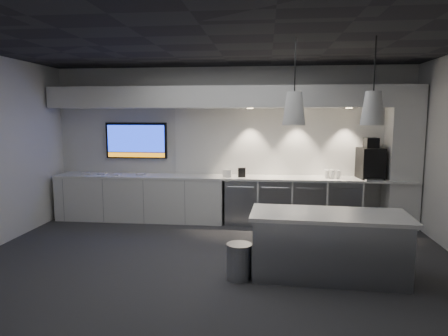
# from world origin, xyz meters

# --- Properties ---
(floor) EXTENTS (7.00, 7.00, 0.00)m
(floor) POSITION_xyz_m (0.00, 0.00, 0.00)
(floor) COLOR #2D2D30
(floor) RESTS_ON ground
(ceiling) EXTENTS (7.00, 7.00, 0.00)m
(ceiling) POSITION_xyz_m (0.00, 0.00, 3.00)
(ceiling) COLOR black
(ceiling) RESTS_ON wall_back
(wall_back) EXTENTS (7.00, 0.00, 7.00)m
(wall_back) POSITION_xyz_m (0.00, 2.50, 1.50)
(wall_back) COLOR silver
(wall_back) RESTS_ON floor
(wall_front) EXTENTS (7.00, 0.00, 7.00)m
(wall_front) POSITION_xyz_m (0.00, -2.50, 1.50)
(wall_front) COLOR silver
(wall_front) RESTS_ON floor
(back_counter) EXTENTS (6.80, 0.65, 0.04)m
(back_counter) POSITION_xyz_m (0.00, 2.17, 0.88)
(back_counter) COLOR white
(back_counter) RESTS_ON left_base_cabinets
(left_base_cabinets) EXTENTS (3.30, 0.63, 0.86)m
(left_base_cabinets) POSITION_xyz_m (-1.75, 2.17, 0.43)
(left_base_cabinets) COLOR silver
(left_base_cabinets) RESTS_ON floor
(fridge_unit_a) EXTENTS (0.60, 0.61, 0.85)m
(fridge_unit_a) POSITION_xyz_m (0.25, 2.17, 0.42)
(fridge_unit_a) COLOR gray
(fridge_unit_a) RESTS_ON floor
(fridge_unit_b) EXTENTS (0.60, 0.61, 0.85)m
(fridge_unit_b) POSITION_xyz_m (0.88, 2.17, 0.42)
(fridge_unit_b) COLOR gray
(fridge_unit_b) RESTS_ON floor
(fridge_unit_c) EXTENTS (0.60, 0.61, 0.85)m
(fridge_unit_c) POSITION_xyz_m (1.51, 2.17, 0.42)
(fridge_unit_c) COLOR gray
(fridge_unit_c) RESTS_ON floor
(fridge_unit_d) EXTENTS (0.60, 0.61, 0.85)m
(fridge_unit_d) POSITION_xyz_m (2.14, 2.17, 0.42)
(fridge_unit_d) COLOR gray
(fridge_unit_d) RESTS_ON floor
(backsplash) EXTENTS (4.60, 0.03, 1.30)m
(backsplash) POSITION_xyz_m (1.20, 2.48, 1.55)
(backsplash) COLOR silver
(backsplash) RESTS_ON wall_back
(soffit) EXTENTS (6.90, 0.60, 0.40)m
(soffit) POSITION_xyz_m (0.00, 2.20, 2.40)
(soffit) COLOR silver
(soffit) RESTS_ON wall_back
(column) EXTENTS (0.55, 0.55, 2.60)m
(column) POSITION_xyz_m (3.20, 2.20, 1.30)
(column) COLOR silver
(column) RESTS_ON floor
(wall_tv) EXTENTS (1.25, 0.07, 0.72)m
(wall_tv) POSITION_xyz_m (-1.90, 2.45, 1.56)
(wall_tv) COLOR black
(wall_tv) RESTS_ON wall_back
(island) EXTENTS (2.01, 0.95, 0.84)m
(island) POSITION_xyz_m (1.51, -0.34, 0.42)
(island) COLOR gray
(island) RESTS_ON floor
(bin) EXTENTS (0.38, 0.38, 0.46)m
(bin) POSITION_xyz_m (0.39, -0.53, 0.23)
(bin) COLOR gray
(bin) RESTS_ON floor
(coffee_machine) EXTENTS (0.46, 0.62, 0.75)m
(coffee_machine) POSITION_xyz_m (2.63, 2.20, 1.21)
(coffee_machine) COLOR black
(coffee_machine) RESTS_ON back_counter
(sign_black) EXTENTS (0.14, 0.05, 0.18)m
(sign_black) POSITION_xyz_m (0.26, 2.09, 0.99)
(sign_black) COLOR black
(sign_black) RESTS_ON back_counter
(sign_white) EXTENTS (0.18, 0.08, 0.14)m
(sign_white) POSITION_xyz_m (-0.02, 2.06, 0.97)
(sign_white) COLOR white
(sign_white) RESTS_ON back_counter
(cup_cluster) EXTENTS (0.28, 0.18, 0.15)m
(cup_cluster) POSITION_xyz_m (1.95, 2.16, 0.98)
(cup_cluster) COLOR white
(cup_cluster) RESTS_ON back_counter
(tray_a) EXTENTS (0.20, 0.20, 0.02)m
(tray_a) POSITION_xyz_m (-2.87, 2.17, 0.91)
(tray_a) COLOR #BABABA
(tray_a) RESTS_ON back_counter
(tray_b) EXTENTS (0.16, 0.16, 0.02)m
(tray_b) POSITION_xyz_m (-2.51, 2.16, 0.91)
(tray_b) COLOR #BABABA
(tray_b) RESTS_ON back_counter
(tray_c) EXTENTS (0.18, 0.18, 0.02)m
(tray_c) POSITION_xyz_m (-2.20, 2.09, 0.91)
(tray_c) COLOR #BABABA
(tray_c) RESTS_ON back_counter
(tray_d) EXTENTS (0.16, 0.16, 0.02)m
(tray_d) POSITION_xyz_m (-1.74, 2.17, 0.91)
(tray_d) COLOR #BABABA
(tray_d) RESTS_ON back_counter
(pendant_left) EXTENTS (0.29, 0.29, 1.11)m
(pendant_left) POSITION_xyz_m (1.04, -0.34, 2.15)
(pendant_left) COLOR silver
(pendant_left) RESTS_ON ceiling
(pendant_right) EXTENTS (0.29, 0.29, 1.11)m
(pendant_right) POSITION_xyz_m (1.98, -0.34, 2.15)
(pendant_right) COLOR silver
(pendant_right) RESTS_ON ceiling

